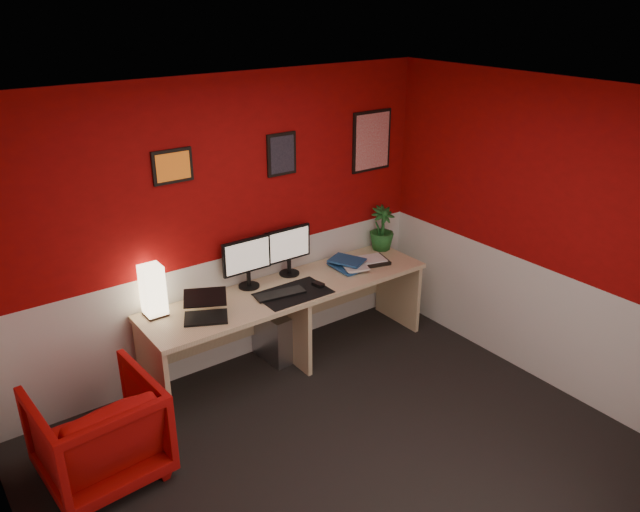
% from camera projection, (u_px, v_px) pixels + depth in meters
% --- Properties ---
extents(ground, '(4.00, 3.50, 0.01)m').
position_uv_depth(ground, '(352.00, 470.00, 4.34)').
color(ground, black).
rests_on(ground, ground).
extents(ceiling, '(4.00, 3.50, 0.01)m').
position_uv_depth(ceiling, '(362.00, 106.00, 3.36)').
color(ceiling, white).
rests_on(ceiling, ground).
extents(wall_back, '(4.00, 0.01, 2.50)m').
position_uv_depth(wall_back, '(222.00, 230.00, 5.15)').
color(wall_back, '#970909').
rests_on(wall_back, ground).
extents(wall_front, '(4.00, 0.01, 2.50)m').
position_uv_depth(wall_front, '(627.00, 475.00, 2.55)').
color(wall_front, '#970909').
rests_on(wall_front, ground).
extents(wall_left, '(0.01, 3.50, 2.50)m').
position_uv_depth(wall_left, '(7.00, 437.00, 2.77)').
color(wall_left, '#970909').
rests_on(wall_left, ground).
extents(wall_right, '(0.01, 3.50, 2.50)m').
position_uv_depth(wall_right, '(553.00, 240.00, 4.94)').
color(wall_right, '#970909').
rests_on(wall_right, ground).
extents(wainscot_back, '(4.00, 0.01, 1.00)m').
position_uv_depth(wainscot_back, '(228.00, 310.00, 5.44)').
color(wainscot_back, silver).
rests_on(wainscot_back, ground).
extents(wainscot_right, '(0.01, 3.50, 1.00)m').
position_uv_depth(wainscot_right, '(539.00, 323.00, 5.23)').
color(wainscot_right, silver).
rests_on(wainscot_right, ground).
extents(desk, '(2.60, 0.65, 0.73)m').
position_uv_depth(desk, '(291.00, 325.00, 5.48)').
color(desk, tan).
rests_on(desk, ground).
extents(shoji_lamp, '(0.16, 0.16, 0.40)m').
position_uv_depth(shoji_lamp, '(153.00, 292.00, 4.81)').
color(shoji_lamp, '#FFE5B2').
rests_on(shoji_lamp, desk).
extents(laptop, '(0.40, 0.35, 0.22)m').
position_uv_depth(laptop, '(205.00, 306.00, 4.79)').
color(laptop, black).
rests_on(laptop, desk).
extents(monitor_left, '(0.45, 0.06, 0.58)m').
position_uv_depth(monitor_left, '(248.00, 256.00, 5.23)').
color(monitor_left, black).
rests_on(monitor_left, desk).
extents(monitor_right, '(0.45, 0.06, 0.58)m').
position_uv_depth(monitor_right, '(289.00, 244.00, 5.47)').
color(monitor_right, black).
rests_on(monitor_right, desk).
extents(desk_mat, '(0.60, 0.38, 0.01)m').
position_uv_depth(desk_mat, '(293.00, 293.00, 5.23)').
color(desk_mat, black).
rests_on(desk_mat, desk).
extents(keyboard, '(0.44, 0.20, 0.02)m').
position_uv_depth(keyboard, '(280.00, 294.00, 5.19)').
color(keyboard, black).
rests_on(keyboard, desk_mat).
extents(mouse, '(0.08, 0.11, 0.03)m').
position_uv_depth(mouse, '(318.00, 284.00, 5.34)').
color(mouse, black).
rests_on(mouse, desk_mat).
extents(book_bottom, '(0.25, 0.33, 0.03)m').
position_uv_depth(book_bottom, '(337.00, 270.00, 5.63)').
color(book_bottom, navy).
rests_on(book_bottom, desk).
extents(book_middle, '(0.30, 0.34, 0.02)m').
position_uv_depth(book_middle, '(343.00, 267.00, 5.64)').
color(book_middle, silver).
rests_on(book_middle, book_bottom).
extents(book_top, '(0.33, 0.37, 0.03)m').
position_uv_depth(book_top, '(341.00, 265.00, 5.61)').
color(book_top, navy).
rests_on(book_top, book_middle).
extents(zen_tray, '(0.40, 0.33, 0.03)m').
position_uv_depth(zen_tray, '(369.00, 261.00, 5.81)').
color(zen_tray, black).
rests_on(zen_tray, desk).
extents(potted_plant, '(0.26, 0.26, 0.43)m').
position_uv_depth(potted_plant, '(382.00, 228.00, 6.04)').
color(potted_plant, '#19591E').
rests_on(potted_plant, desk).
extents(pc_tower, '(0.23, 0.46, 0.45)m').
position_uv_depth(pc_tower, '(272.00, 334.00, 5.60)').
color(pc_tower, '#99999E').
rests_on(pc_tower, ground).
extents(armchair, '(0.81, 0.83, 0.71)m').
position_uv_depth(armchair, '(98.00, 432.00, 4.17)').
color(armchair, '#A50A07').
rests_on(armchair, ground).
extents(art_left, '(0.32, 0.02, 0.26)m').
position_uv_depth(art_left, '(173.00, 166.00, 4.70)').
color(art_left, orange).
rests_on(art_left, wall_back).
extents(art_center, '(0.28, 0.02, 0.36)m').
position_uv_depth(art_center, '(282.00, 154.00, 5.24)').
color(art_center, black).
rests_on(art_center, wall_back).
extents(art_right, '(0.44, 0.02, 0.56)m').
position_uv_depth(art_right, '(372.00, 141.00, 5.79)').
color(art_right, red).
rests_on(art_right, wall_back).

